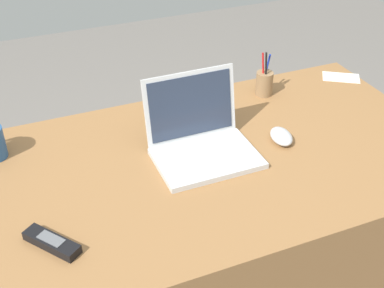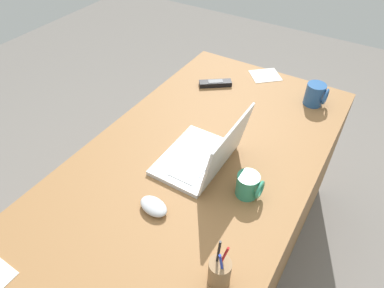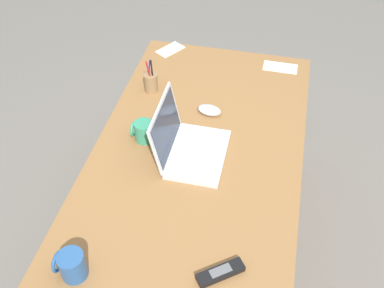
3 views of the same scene
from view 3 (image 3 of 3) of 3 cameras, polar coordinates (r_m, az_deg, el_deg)
ground_plane at (r=2.40m, az=0.43°, el=-13.32°), size 6.00×6.00×0.00m
desk at (r=2.10m, az=0.49°, el=-8.17°), size 1.58×0.85×0.71m
laptop at (r=1.80m, az=-0.54°, el=-0.08°), size 0.31×0.27×0.23m
computer_mouse at (r=2.01m, az=2.09°, el=4.32°), size 0.08×0.12×0.04m
coffee_mug_white at (r=1.52m, az=-14.95°, el=-14.52°), size 0.08×0.10×0.10m
coffee_mug_tall at (r=1.88m, az=-6.18°, el=1.64°), size 0.08×0.09×0.09m
cordless_phone at (r=1.50m, az=3.60°, el=-15.86°), size 0.13×0.15×0.03m
pen_holder at (r=2.13m, az=-5.20°, el=7.78°), size 0.06×0.06×0.18m
paper_note_left at (r=2.43m, az=-2.75°, el=11.80°), size 0.16×0.15×0.00m
paper_note_right at (r=2.33m, az=11.05°, el=9.46°), size 0.09×0.17×0.00m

